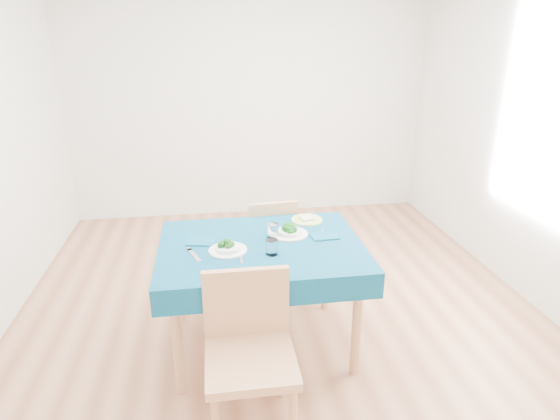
{
  "coord_description": "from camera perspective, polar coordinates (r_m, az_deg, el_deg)",
  "views": [
    {
      "loc": [
        -0.47,
        -3.05,
        2.02
      ],
      "look_at": [
        0.0,
        0.0,
        0.85
      ],
      "focal_mm": 30.0,
      "sensor_mm": 36.0,
      "label": 1
    }
  ],
  "objects": [
    {
      "name": "room_shell",
      "position": [
        3.16,
        0.0,
        8.48
      ],
      "size": [
        4.02,
        4.52,
        2.73
      ],
      "color": "brown",
      "rests_on": "ground"
    },
    {
      "name": "table",
      "position": [
        3.17,
        -2.22,
        -10.45
      ],
      "size": [
        1.28,
        0.98,
        0.76
      ],
      "primitive_type": "cube",
      "color": "navy",
      "rests_on": "ground"
    },
    {
      "name": "chair_near",
      "position": [
        2.46,
        -3.68,
        -15.05
      ],
      "size": [
        0.47,
        0.51,
        1.17
      ],
      "primitive_type": "cube",
      "rotation": [
        0.0,
        0.0,
        -0.01
      ],
      "color": "#B07C53",
      "rests_on": "ground"
    },
    {
      "name": "chair_far",
      "position": [
        3.74,
        -1.34,
        -3.81
      ],
      "size": [
        0.41,
        0.44,
        0.93
      ],
      "primitive_type": "cube",
      "rotation": [
        0.0,
        0.0,
        3.23
      ],
      "color": "#B07C53",
      "rests_on": "ground"
    },
    {
      "name": "bowl_near",
      "position": [
        2.9,
        -6.4,
        -4.37
      ],
      "size": [
        0.24,
        0.24,
        0.07
      ],
      "primitive_type": null,
      "color": "white",
      "rests_on": "table"
    },
    {
      "name": "bowl_far",
      "position": [
        3.11,
        1.18,
        -2.42
      ],
      "size": [
        0.24,
        0.24,
        0.07
      ],
      "primitive_type": null,
      "color": "white",
      "rests_on": "table"
    },
    {
      "name": "fork_near",
      "position": [
        2.89,
        -10.44,
        -5.4
      ],
      "size": [
        0.09,
        0.2,
        0.0
      ],
      "primitive_type": "cube",
      "rotation": [
        0.0,
        0.0,
        0.36
      ],
      "color": "silver",
      "rests_on": "table"
    },
    {
      "name": "knife_near",
      "position": [
        2.84,
        -4.8,
        -5.69
      ],
      "size": [
        0.02,
        0.19,
        0.0
      ],
      "primitive_type": "cube",
      "rotation": [
        0.0,
        0.0,
        0.01
      ],
      "color": "silver",
      "rests_on": "table"
    },
    {
      "name": "fork_far",
      "position": [
        3.14,
        -0.56,
        -2.92
      ],
      "size": [
        0.04,
        0.18,
        0.0
      ],
      "primitive_type": "cube",
      "rotation": [
        0.0,
        0.0,
        0.08
      ],
      "color": "silver",
      "rests_on": "table"
    },
    {
      "name": "knife_far",
      "position": [
        3.13,
        5.2,
        -3.07
      ],
      "size": [
        0.06,
        0.2,
        0.0
      ],
      "primitive_type": "cube",
      "rotation": [
        0.0,
        0.0,
        -0.23
      ],
      "color": "silver",
      "rests_on": "table"
    },
    {
      "name": "napkin_near",
      "position": [
        3.05,
        -9.59,
        -3.83
      ],
      "size": [
        0.2,
        0.16,
        0.01
      ],
      "primitive_type": "cube",
      "rotation": [
        0.0,
        0.0,
        -0.18
      ],
      "color": "navy",
      "rests_on": "table"
    },
    {
      "name": "napkin_far",
      "position": [
        3.11,
        5.45,
        -3.19
      ],
      "size": [
        0.19,
        0.13,
        0.01
      ],
      "primitive_type": "cube",
      "rotation": [
        0.0,
        0.0,
        0.06
      ],
      "color": "navy",
      "rests_on": "table"
    },
    {
      "name": "tumbler_center",
      "position": [
        3.07,
        -0.88,
        -2.54
      ],
      "size": [
        0.07,
        0.07,
        0.1
      ],
      "primitive_type": "cylinder",
      "color": "white",
      "rests_on": "table"
    },
    {
      "name": "tumbler_side",
      "position": [
        2.84,
        -1.01,
        -4.54
      ],
      "size": [
        0.07,
        0.07,
        0.1
      ],
      "primitive_type": "cylinder",
      "color": "white",
      "rests_on": "table"
    },
    {
      "name": "side_plate",
      "position": [
        3.36,
        3.29,
        -1.21
      ],
      "size": [
        0.22,
        0.22,
        0.01
      ],
      "primitive_type": "cylinder",
      "color": "#BCDB6B",
      "rests_on": "table"
    },
    {
      "name": "bread_slice",
      "position": [
        3.36,
        3.3,
        -1.01
      ],
      "size": [
        0.11,
        0.11,
        0.01
      ],
      "primitive_type": "cube",
      "rotation": [
        0.0,
        0.0,
        0.22
      ],
      "color": "beige",
      "rests_on": "side_plate"
    }
  ]
}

